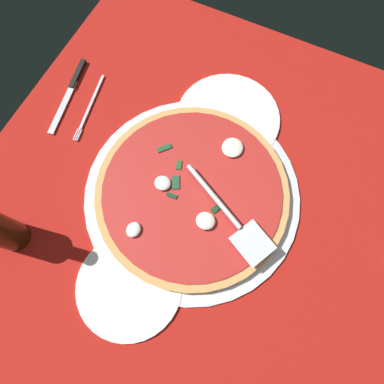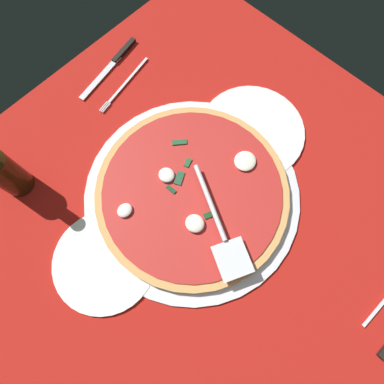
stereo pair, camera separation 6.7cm
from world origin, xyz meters
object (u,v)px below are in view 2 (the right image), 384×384
(dinner_plate_right, at_px, (252,131))
(pizza, at_px, (192,192))
(beer_bottle, at_px, (0,170))
(place_setting_far, at_px, (119,74))
(dinner_plate_left, at_px, (105,261))
(pizza_server, at_px, (220,227))

(dinner_plate_right, distance_m, pizza, 0.20)
(pizza, xyz_separation_m, beer_bottle, (-0.24, 0.28, 0.06))
(dinner_plate_right, distance_m, place_setting_far, 0.35)
(dinner_plate_right, relative_size, beer_bottle, 1.09)
(dinner_plate_left, xyz_separation_m, beer_bottle, (-0.02, 0.25, 0.08))
(dinner_plate_left, xyz_separation_m, pizza, (0.22, -0.03, 0.01))
(dinner_plate_right, height_order, place_setting_far, place_setting_far)
(pizza, height_order, pizza_server, pizza_server)
(dinner_plate_left, bearing_deg, beer_bottle, 93.61)
(dinner_plate_right, distance_m, pizza_server, 0.25)
(dinner_plate_right, bearing_deg, dinner_plate_left, 176.94)
(pizza, relative_size, beer_bottle, 1.86)
(dinner_plate_left, bearing_deg, dinner_plate_right, -3.06)
(place_setting_far, xyz_separation_m, beer_bottle, (-0.34, -0.06, 0.08))
(dinner_plate_right, bearing_deg, place_setting_far, 107.07)
(dinner_plate_left, height_order, pizza_server, pizza_server)
(dinner_plate_right, relative_size, place_setting_far, 1.09)
(dinner_plate_left, height_order, pizza, pizza)
(pizza_server, bearing_deg, pizza, -165.56)
(dinner_plate_left, relative_size, beer_bottle, 0.95)
(dinner_plate_left, distance_m, pizza_server, 0.24)
(pizza, bearing_deg, dinner_plate_right, 1.61)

